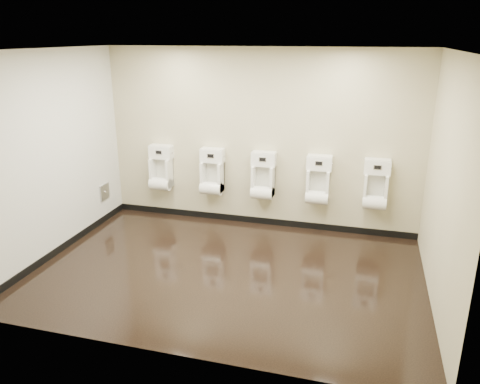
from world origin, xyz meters
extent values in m
cube|color=black|center=(0.00, 0.00, 0.00)|extent=(5.00, 3.50, 0.00)
cube|color=white|center=(0.00, 0.00, 2.80)|extent=(5.00, 3.50, 0.00)
cube|color=#BCB590|center=(0.00, 1.75, 1.40)|extent=(5.00, 0.02, 2.80)
cube|color=#BCB590|center=(0.00, -1.75, 1.40)|extent=(5.00, 0.02, 2.80)
cube|color=#BCB590|center=(-2.50, 0.00, 1.40)|extent=(0.02, 3.50, 2.80)
cube|color=#BCB590|center=(2.50, 0.00, 1.40)|extent=(0.02, 3.50, 2.80)
cube|color=silver|center=(-2.50, 0.00, 1.40)|extent=(0.01, 3.50, 2.80)
cube|color=black|center=(0.00, 1.74, 0.05)|extent=(5.00, 0.02, 0.10)
cube|color=black|center=(-2.49, 0.00, 0.05)|extent=(0.02, 3.50, 0.10)
cube|color=#9E9EA3|center=(-2.48, 1.20, 0.50)|extent=(0.03, 0.25, 0.25)
cylinder|color=silver|center=(-2.46, 1.20, 0.50)|extent=(0.02, 0.04, 0.04)
cube|color=white|center=(-1.64, 1.63, 0.77)|extent=(0.34, 0.25, 0.48)
cube|color=silver|center=(-1.64, 1.71, 0.81)|extent=(0.26, 0.01, 0.36)
cylinder|color=white|center=(-1.64, 1.56, 0.60)|extent=(0.34, 0.21, 0.21)
cube|color=white|center=(-1.64, 1.66, 1.12)|extent=(0.38, 0.18, 0.21)
cube|color=black|center=(-1.64, 1.56, 1.14)|extent=(0.09, 0.01, 0.05)
cube|color=silver|center=(-1.64, 1.57, 1.14)|extent=(0.11, 0.01, 0.07)
cylinder|color=silver|center=(-1.44, 1.66, 1.12)|extent=(0.01, 0.03, 0.03)
cube|color=white|center=(-0.74, 1.63, 0.77)|extent=(0.34, 0.25, 0.48)
cube|color=silver|center=(-0.74, 1.71, 0.81)|extent=(0.26, 0.01, 0.36)
cylinder|color=white|center=(-0.74, 1.56, 0.60)|extent=(0.34, 0.21, 0.21)
cube|color=white|center=(-0.74, 1.66, 1.12)|extent=(0.38, 0.18, 0.21)
cube|color=black|center=(-0.74, 1.56, 1.14)|extent=(0.09, 0.01, 0.05)
cube|color=silver|center=(-0.74, 1.57, 1.14)|extent=(0.11, 0.01, 0.07)
cylinder|color=silver|center=(-0.55, 1.66, 1.12)|extent=(0.01, 0.03, 0.03)
cube|color=white|center=(0.10, 1.63, 0.77)|extent=(0.34, 0.25, 0.48)
cube|color=silver|center=(0.10, 1.71, 0.81)|extent=(0.26, 0.01, 0.36)
cylinder|color=white|center=(0.10, 1.56, 0.60)|extent=(0.34, 0.21, 0.21)
cube|color=white|center=(0.10, 1.66, 1.12)|extent=(0.38, 0.18, 0.21)
cube|color=black|center=(0.10, 1.56, 1.14)|extent=(0.09, 0.01, 0.05)
cube|color=silver|center=(0.10, 1.57, 1.14)|extent=(0.11, 0.01, 0.07)
cylinder|color=silver|center=(0.30, 1.66, 1.12)|extent=(0.01, 0.03, 0.03)
cube|color=white|center=(0.96, 1.63, 0.77)|extent=(0.34, 0.25, 0.48)
cube|color=silver|center=(0.96, 1.71, 0.81)|extent=(0.26, 0.01, 0.36)
cylinder|color=white|center=(0.96, 1.56, 0.60)|extent=(0.34, 0.21, 0.21)
cube|color=white|center=(0.96, 1.66, 1.12)|extent=(0.38, 0.18, 0.21)
cube|color=black|center=(0.96, 1.56, 1.14)|extent=(0.09, 0.01, 0.05)
cube|color=silver|center=(0.96, 1.57, 1.14)|extent=(0.11, 0.01, 0.07)
cylinder|color=silver|center=(1.16, 1.66, 1.12)|extent=(0.01, 0.03, 0.03)
cube|color=white|center=(1.81, 1.63, 0.77)|extent=(0.34, 0.25, 0.48)
cube|color=silver|center=(1.81, 1.71, 0.81)|extent=(0.26, 0.01, 0.36)
cylinder|color=white|center=(1.81, 1.56, 0.60)|extent=(0.34, 0.21, 0.21)
cube|color=white|center=(1.81, 1.66, 1.12)|extent=(0.38, 0.18, 0.21)
cube|color=black|center=(1.81, 1.56, 1.14)|extent=(0.09, 0.01, 0.05)
cube|color=silver|center=(1.81, 1.57, 1.14)|extent=(0.11, 0.01, 0.07)
cylinder|color=silver|center=(2.01, 1.66, 1.12)|extent=(0.01, 0.03, 0.03)
camera|label=1|loc=(1.62, -5.26, 2.96)|focal=35.00mm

